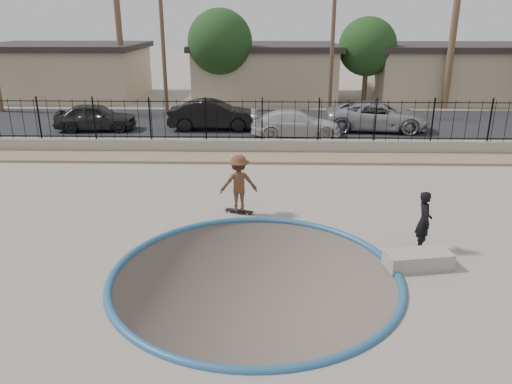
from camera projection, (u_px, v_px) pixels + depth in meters
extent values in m
cube|color=gray|center=(262.00, 165.00, 24.55)|extent=(120.00, 120.00, 2.20)
torus|color=#26557E|center=(255.00, 276.00, 11.94)|extent=(7.04, 7.04, 0.20)
cube|color=#928060|center=(262.00, 158.00, 21.52)|extent=(42.00, 1.60, 0.11)
cube|color=gray|center=(262.00, 146.00, 22.48)|extent=(42.00, 0.45, 0.60)
cube|color=black|center=(262.00, 137.00, 22.34)|extent=(40.00, 0.04, 0.03)
cube|color=black|center=(262.00, 102.00, 21.81)|extent=(40.00, 0.04, 0.04)
cube|color=black|center=(264.00, 122.00, 28.88)|extent=(90.00, 8.00, 0.04)
cube|color=tan|center=(67.00, 73.00, 37.61)|extent=(11.00, 8.00, 3.50)
cube|color=#2C2623|center=(63.00, 46.00, 36.95)|extent=(11.60, 8.60, 0.40)
cube|color=tan|center=(265.00, 74.00, 37.25)|extent=(10.00, 8.00, 3.50)
cube|color=#2C2623|center=(265.00, 47.00, 36.60)|extent=(10.60, 8.60, 0.40)
cube|color=tan|center=(454.00, 74.00, 36.92)|extent=(12.00, 8.00, 3.50)
cube|color=#2C2623|center=(457.00, 47.00, 36.26)|extent=(12.60, 8.60, 0.40)
cylinder|color=brown|center=(120.00, 36.00, 34.21)|extent=(0.44, 0.44, 9.00)
cylinder|color=brown|center=(454.00, 30.00, 31.64)|extent=(0.44, 0.44, 10.00)
cylinder|color=#473323|center=(163.00, 40.00, 29.41)|extent=(0.24, 0.24, 9.00)
cylinder|color=#473323|center=(333.00, 36.00, 29.09)|extent=(0.24, 0.24, 9.50)
cylinder|color=#473323|center=(221.00, 83.00, 34.11)|extent=(0.34, 0.34, 3.00)
sphere|color=#143311|center=(220.00, 42.00, 33.20)|extent=(4.32, 4.32, 4.32)
cylinder|color=#473323|center=(365.00, 83.00, 34.85)|extent=(0.34, 0.34, 2.75)
sphere|color=#143311|center=(367.00, 47.00, 34.03)|extent=(3.96, 3.96, 3.96)
imported|color=brown|center=(239.00, 186.00, 15.42)|extent=(1.25, 0.85, 1.79)
cube|color=black|center=(239.00, 211.00, 15.70)|extent=(0.92, 0.47, 0.02)
cylinder|color=silver|center=(229.00, 212.00, 15.72)|extent=(0.07, 0.05, 0.06)
cylinder|color=silver|center=(231.00, 210.00, 15.87)|extent=(0.07, 0.05, 0.06)
cylinder|color=silver|center=(247.00, 214.00, 15.54)|extent=(0.07, 0.05, 0.06)
cylinder|color=silver|center=(249.00, 212.00, 15.69)|extent=(0.07, 0.05, 0.06)
imported|color=black|center=(424.00, 221.00, 13.02)|extent=(0.43, 0.62, 1.62)
cube|color=gray|center=(418.00, 259.00, 12.29)|extent=(1.70, 0.97, 0.40)
imported|color=black|center=(96.00, 117.00, 26.59)|extent=(4.35, 2.04, 1.44)
imported|color=black|center=(213.00, 115.00, 26.79)|extent=(4.80, 1.77, 1.57)
imported|color=silver|center=(296.00, 124.00, 25.23)|extent=(4.60, 2.00, 1.32)
imported|color=#999DA1|center=(377.00, 116.00, 26.60)|extent=(5.66, 3.05, 1.51)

